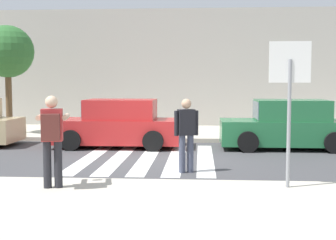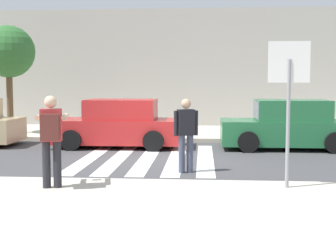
# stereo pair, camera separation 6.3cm
# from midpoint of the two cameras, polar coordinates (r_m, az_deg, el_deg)

# --- Properties ---
(ground_plane) EXTENTS (120.00, 120.00, 0.00)m
(ground_plane) POSITION_cam_midpoint_polar(r_m,az_deg,el_deg) (12.82, -2.76, -4.82)
(ground_plane) COLOR #424244
(sidewalk_near) EXTENTS (60.00, 6.00, 0.14)m
(sidewalk_near) POSITION_cam_midpoint_polar(r_m,az_deg,el_deg) (6.84, -9.02, -12.82)
(sidewalk_near) COLOR beige
(sidewalk_near) RESTS_ON ground
(sidewalk_far) EXTENTS (60.00, 4.80, 0.14)m
(sidewalk_far) POSITION_cam_midpoint_polar(r_m,az_deg,el_deg) (18.73, -0.61, -1.56)
(sidewalk_far) COLOR beige
(sidewalk_far) RESTS_ON ground
(building_facade_far) EXTENTS (56.00, 4.00, 5.35)m
(building_facade_far) POSITION_cam_midpoint_polar(r_m,az_deg,el_deg) (23.01, 0.27, 6.11)
(building_facade_far) COLOR #ADA89E
(building_facade_far) RESTS_ON ground
(crosswalk_stripe_0) EXTENTS (0.44, 5.20, 0.01)m
(crosswalk_stripe_0) POSITION_cam_midpoint_polar(r_m,az_deg,el_deg) (13.29, -9.55, -4.51)
(crosswalk_stripe_0) COLOR silver
(crosswalk_stripe_0) RESTS_ON ground
(crosswalk_stripe_1) EXTENTS (0.44, 5.20, 0.01)m
(crosswalk_stripe_1) POSITION_cam_midpoint_polar(r_m,az_deg,el_deg) (13.13, -6.14, -4.59)
(crosswalk_stripe_1) COLOR silver
(crosswalk_stripe_1) RESTS_ON ground
(crosswalk_stripe_2) EXTENTS (0.44, 5.20, 0.01)m
(crosswalk_stripe_2) POSITION_cam_midpoint_polar(r_m,az_deg,el_deg) (13.02, -2.66, -4.65)
(crosswalk_stripe_2) COLOR silver
(crosswalk_stripe_2) RESTS_ON ground
(crosswalk_stripe_3) EXTENTS (0.44, 5.20, 0.01)m
(crosswalk_stripe_3) POSITION_cam_midpoint_polar(r_m,az_deg,el_deg) (12.95, 0.87, -4.70)
(crosswalk_stripe_3) COLOR silver
(crosswalk_stripe_3) RESTS_ON ground
(crosswalk_stripe_4) EXTENTS (0.44, 5.20, 0.01)m
(crosswalk_stripe_4) POSITION_cam_midpoint_polar(r_m,az_deg,el_deg) (12.93, 4.42, -4.72)
(crosswalk_stripe_4) COLOR silver
(crosswalk_stripe_4) RESTS_ON ground
(stop_sign) EXTENTS (0.76, 0.08, 2.72)m
(stop_sign) POSITION_cam_midpoint_polar(r_m,az_deg,el_deg) (8.95, 14.41, 4.59)
(stop_sign) COLOR gray
(stop_sign) RESTS_ON sidewalk_near
(photographer_with_backpack) EXTENTS (0.68, 0.91, 1.72)m
(photographer_with_backpack) POSITION_cam_midpoint_polar(r_m,az_deg,el_deg) (8.92, -14.16, -1.58)
(photographer_with_backpack) COLOR #232328
(photographer_with_backpack) RESTS_ON sidewalk_near
(pedestrian_crossing) EXTENTS (0.56, 0.34, 1.72)m
(pedestrian_crossing) POSITION_cam_midpoint_polar(r_m,az_deg,el_deg) (10.87, 2.08, -1.35)
(pedestrian_crossing) COLOR #474C60
(pedestrian_crossing) RESTS_ON ground
(parked_car_red) EXTENTS (4.10, 1.92, 1.55)m
(parked_car_red) POSITION_cam_midpoint_polar(r_m,az_deg,el_deg) (15.16, -6.25, -0.59)
(parked_car_red) COLOR red
(parked_car_red) RESTS_ON ground
(parked_car_green) EXTENTS (4.10, 1.92, 1.55)m
(parked_car_green) POSITION_cam_midpoint_polar(r_m,az_deg,el_deg) (15.16, 14.25, -0.71)
(parked_car_green) COLOR #236B3D
(parked_car_green) RESTS_ON ground
(street_tree_west) EXTENTS (1.99, 1.99, 4.11)m
(street_tree_west) POSITION_cam_midpoint_polar(r_m,az_deg,el_deg) (18.95, -19.06, 7.80)
(street_tree_west) COLOR brown
(street_tree_west) RESTS_ON sidewalk_far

